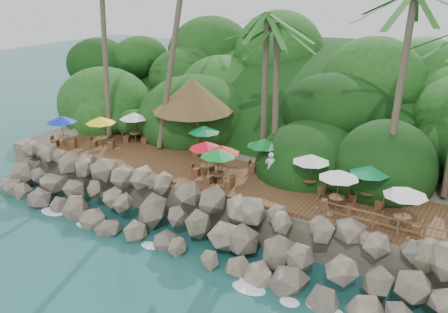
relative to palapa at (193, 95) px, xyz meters
The scene contains 11 objects.
ground 11.93m from the palapa, 64.04° to the right, with size 140.00×140.00×0.00m, color #19514F.
land_base 9.34m from the palapa, 55.44° to the left, with size 32.00×25.20×2.10m, color gray.
jungle_hill 15.93m from the palapa, 72.09° to the left, with size 44.80×28.00×15.40m, color #143811.
seawall 9.84m from the palapa, 58.25° to the right, with size 29.00×4.00×2.30m, color gray, non-canonical shape.
terrace 6.72m from the palapa, 36.48° to the right, with size 26.00×5.00×0.20m, color brown.
jungle_foliage 9.27m from the palapa, 50.95° to the left, with size 44.00×16.00×12.00m, color #143811, non-canonical shape.
foam_line 11.68m from the palapa, 63.30° to the right, with size 25.20×0.80×0.06m.
palapa is the anchor object (origin of this frame).
dining_clusters 6.17m from the palapa, 37.55° to the right, with size 24.25×5.20×2.16m.
railing 16.87m from the palapa, 20.15° to the right, with size 8.30×0.10×1.00m.
waiter 8.47m from the palapa, 22.57° to the right, with size 0.67×0.44×1.82m, color silver.
Camera 1 is at (14.24, -16.75, 13.36)m, focal length 39.68 mm.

